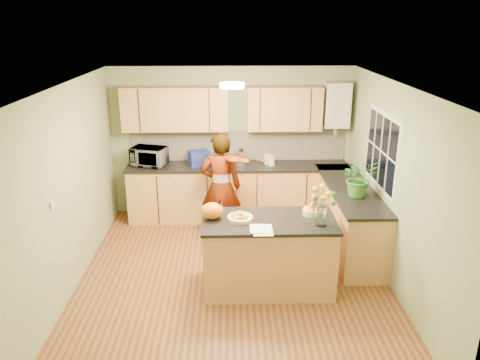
{
  "coord_description": "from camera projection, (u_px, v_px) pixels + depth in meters",
  "views": [
    {
      "loc": [
        -0.04,
        -5.39,
        3.24
      ],
      "look_at": [
        0.1,
        0.5,
        1.18
      ],
      "focal_mm": 35.0,
      "sensor_mm": 36.0,
      "label": 1
    }
  ],
  "objects": [
    {
      "name": "floor",
      "position": [
        233.0,
        277.0,
        6.15
      ],
      "size": [
        4.5,
        4.5,
        0.0
      ],
      "primitive_type": "plane",
      "color": "brown",
      "rests_on": "ground"
    },
    {
      "name": "ceiling",
      "position": [
        232.0,
        85.0,
        5.33
      ],
      "size": [
        4.0,
        4.5,
        0.02
      ],
      "primitive_type": "cube",
      "color": "silver",
      "rests_on": "wall_back"
    },
    {
      "name": "wall_back",
      "position": [
        232.0,
        142.0,
        7.86
      ],
      "size": [
        4.0,
        0.02,
        2.5
      ],
      "primitive_type": "cube",
      "color": "#8D9D70",
      "rests_on": "floor"
    },
    {
      "name": "wall_front",
      "position": [
        235.0,
        289.0,
        3.62
      ],
      "size": [
        4.0,
        0.02,
        2.5
      ],
      "primitive_type": "cube",
      "color": "#8D9D70",
      "rests_on": "floor"
    },
    {
      "name": "wall_left",
      "position": [
        69.0,
        190.0,
        5.7
      ],
      "size": [
        0.02,
        4.5,
        2.5
      ],
      "primitive_type": "cube",
      "color": "#8D9D70",
      "rests_on": "floor"
    },
    {
      "name": "wall_right",
      "position": [
        394.0,
        187.0,
        5.78
      ],
      "size": [
        0.02,
        4.5,
        2.5
      ],
      "primitive_type": "cube",
      "color": "#8D9D70",
      "rests_on": "floor"
    },
    {
      "name": "back_counter",
      "position": [
        238.0,
        192.0,
        7.84
      ],
      "size": [
        3.64,
        0.62,
        0.94
      ],
      "color": "#B67948",
      "rests_on": "floor"
    },
    {
      "name": "right_counter",
      "position": [
        349.0,
        217.0,
        6.84
      ],
      "size": [
        0.62,
        2.24,
        0.94
      ],
      "color": "#B67948",
      "rests_on": "floor"
    },
    {
      "name": "splashback",
      "position": [
        238.0,
        145.0,
        7.87
      ],
      "size": [
        3.6,
        0.02,
        0.52
      ],
      "primitive_type": "cube",
      "color": "beige",
      "rests_on": "back_counter"
    },
    {
      "name": "upper_cabinets",
      "position": [
        221.0,
        109.0,
        7.5
      ],
      "size": [
        3.2,
        0.34,
        0.7
      ],
      "color": "#B67948",
      "rests_on": "wall_back"
    },
    {
      "name": "boiler",
      "position": [
        337.0,
        105.0,
        7.54
      ],
      "size": [
        0.4,
        0.3,
        0.86
      ],
      "color": "silver",
      "rests_on": "wall_back"
    },
    {
      "name": "window_right",
      "position": [
        381.0,
        151.0,
        6.25
      ],
      "size": [
        0.01,
        1.3,
        1.05
      ],
      "color": "silver",
      "rests_on": "wall_right"
    },
    {
      "name": "light_switch",
      "position": [
        52.0,
        204.0,
        5.11
      ],
      "size": [
        0.02,
        0.09,
        0.09
      ],
      "primitive_type": "cube",
      "color": "silver",
      "rests_on": "wall_left"
    },
    {
      "name": "ceiling_lamp",
      "position": [
        232.0,
        85.0,
        5.63
      ],
      "size": [
        0.3,
        0.3,
        0.07
      ],
      "color": "#FFEABF",
      "rests_on": "ceiling"
    },
    {
      "name": "peninsula_island",
      "position": [
        268.0,
        254.0,
        5.79
      ],
      "size": [
        1.62,
        0.83,
        0.93
      ],
      "color": "#B67948",
      "rests_on": "floor"
    },
    {
      "name": "fruit_dish",
      "position": [
        240.0,
        216.0,
        5.62
      ],
      "size": [
        0.31,
        0.31,
        0.11
      ],
      "color": "beige",
      "rests_on": "peninsula_island"
    },
    {
      "name": "orange_bowl",
      "position": [
        313.0,
        210.0,
        5.77
      ],
      "size": [
        0.24,
        0.24,
        0.14
      ],
      "color": "beige",
      "rests_on": "peninsula_island"
    },
    {
      "name": "flower_vase",
      "position": [
        323.0,
        197.0,
        5.37
      ],
      "size": [
        0.29,
        0.29,
        0.54
      ],
      "rotation": [
        0.0,
        0.0,
        -0.25
      ],
      "color": "silver",
      "rests_on": "peninsula_island"
    },
    {
      "name": "orange_bag",
      "position": [
        212.0,
        211.0,
        5.64
      ],
      "size": [
        0.28,
        0.24,
        0.2
      ],
      "primitive_type": "ellipsoid",
      "rotation": [
        0.0,
        0.0,
        -0.07
      ],
      "color": "orange",
      "rests_on": "peninsula_island"
    },
    {
      "name": "papers",
      "position": [
        263.0,
        230.0,
        5.35
      ],
      "size": [
        0.23,
        0.31,
        0.01
      ],
      "primitive_type": "cube",
      "color": "white",
      "rests_on": "peninsula_island"
    },
    {
      "name": "violinist",
      "position": [
        221.0,
        187.0,
        7.0
      ],
      "size": [
        0.64,
        0.44,
        1.67
      ],
      "primitive_type": "imported",
      "rotation": [
        0.0,
        0.0,
        3.07
      ],
      "color": "#E4B28B",
      "rests_on": "floor"
    },
    {
      "name": "violin",
      "position": [
        234.0,
        159.0,
        6.63
      ],
      "size": [
        0.69,
        0.6,
        0.17
      ],
      "primitive_type": null,
      "rotation": [
        0.17,
        0.0,
        -0.61
      ],
      "color": "#490904",
      "rests_on": "violinist"
    },
    {
      "name": "microwave",
      "position": [
        149.0,
        156.0,
        7.62
      ],
      "size": [
        0.63,
        0.51,
        0.3
      ],
      "primitive_type": "imported",
      "rotation": [
        0.0,
        0.0,
        -0.29
      ],
      "color": "silver",
      "rests_on": "back_counter"
    },
    {
      "name": "blue_box",
      "position": [
        199.0,
        158.0,
        7.63
      ],
      "size": [
        0.37,
        0.32,
        0.25
      ],
      "primitive_type": "cube",
      "rotation": [
        0.0,
        0.0,
        0.38
      ],
      "color": "navy",
      "rests_on": "back_counter"
    },
    {
      "name": "kettle",
      "position": [
        241.0,
        157.0,
        7.64
      ],
      "size": [
        0.17,
        0.17,
        0.32
      ],
      "rotation": [
        0.0,
        0.0,
        -0.27
      ],
      "color": "silver",
      "rests_on": "back_counter"
    },
    {
      "name": "jar_cream",
      "position": [
        268.0,
        159.0,
        7.72
      ],
      "size": [
        0.13,
        0.13,
        0.17
      ],
      "primitive_type": "cylinder",
      "rotation": [
        0.0,
        0.0,
        -0.19
      ],
      "color": "beige",
      "rests_on": "back_counter"
    },
    {
      "name": "jar_white",
      "position": [
        272.0,
        161.0,
        7.63
      ],
      "size": [
        0.12,
        0.12,
        0.17
      ],
      "primitive_type": "cylinder",
      "rotation": [
        0.0,
        0.0,
        0.09
      ],
      "color": "silver",
      "rests_on": "back_counter"
    },
    {
      "name": "potted_plant",
      "position": [
        359.0,
        178.0,
        6.27
      ],
      "size": [
        0.55,
        0.51,
        0.52
      ],
      "primitive_type": "imported",
      "rotation": [
        0.0,
        0.0,
        0.26
      ],
      "color": "#357828",
      "rests_on": "right_counter"
    }
  ]
}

